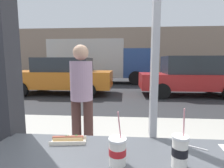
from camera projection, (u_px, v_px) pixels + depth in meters
ground_plane at (128, 90)px, 9.28m from camera, size 60.00×60.00×0.00m
sidewalk_strip at (137, 147)px, 2.95m from camera, size 16.00×2.80×0.12m
window_wall at (156, 12)px, 1.21m from camera, size 2.97×0.20×2.90m
building_facade_far at (127, 52)px, 19.94m from camera, size 28.00×1.20×5.30m
soda_cup_left at (180, 151)px, 0.92m from camera, size 0.09×0.09×0.33m
soda_cup_right at (117, 151)px, 0.95m from camera, size 0.10×0.10×0.31m
hotdog_tray_near at (68, 139)px, 1.21m from camera, size 0.25×0.12×0.05m
loose_straw at (192, 146)px, 1.15m from camera, size 0.17×0.10×0.01m
parked_car_orange at (62, 76)px, 8.01m from camera, size 4.69×2.02×1.68m
parked_car_red at (189, 76)px, 7.59m from camera, size 4.28×1.91×1.74m
box_truck at (98, 60)px, 12.12m from camera, size 6.78×2.44×2.96m
pedestrian at (82, 93)px, 2.49m from camera, size 0.32×0.32×1.63m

